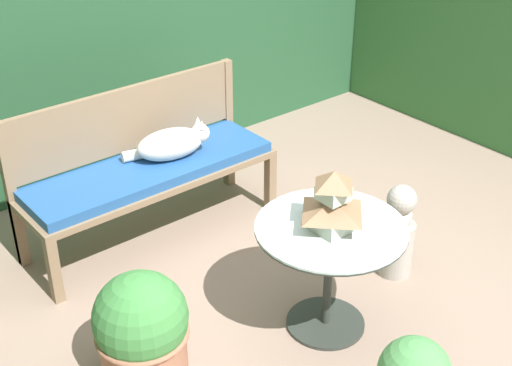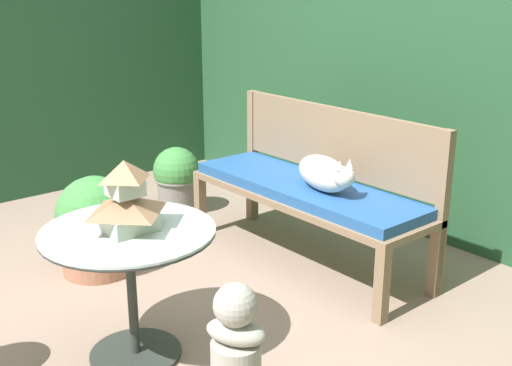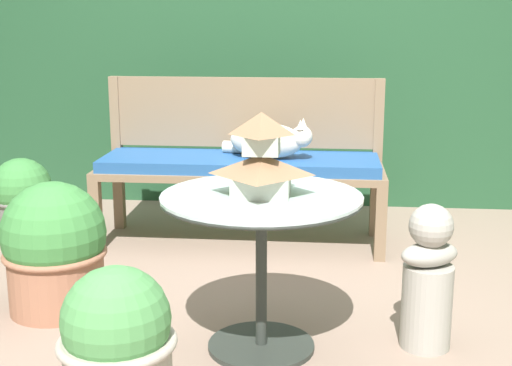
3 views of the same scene
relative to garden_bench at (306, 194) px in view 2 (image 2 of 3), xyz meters
name	(u,v)px [view 2 (image 2 of 3)]	position (x,y,z in m)	size (l,w,h in m)	color
ground	(189,329)	(0.21, -1.01, -0.44)	(30.00, 30.00, 0.00)	gray
foliage_hedge_back	(469,76)	(0.21, 1.30, 0.60)	(6.40, 0.80, 2.08)	#234C2D
garden_bench	(306,194)	(0.00, 0.00, 0.00)	(1.61, 0.51, 0.51)	#7F664C
bench_backrest	(335,149)	(0.00, 0.24, 0.24)	(1.61, 0.06, 0.93)	#7F664C
cat	(325,174)	(0.16, -0.01, 0.17)	(0.52, 0.31, 0.23)	silver
patio_table	(130,257)	(0.24, -1.32, 0.06)	(0.77, 0.77, 0.62)	#2D332D
pagoda_birdhouse	(126,201)	(0.24, -1.32, 0.32)	(0.29, 0.29, 0.31)	#B2BCA8
garden_bust	(236,356)	(0.88, -1.24, -0.16)	(0.28, 0.23, 0.58)	#A39E93
potted_plant_table_far	(177,179)	(-1.25, -0.10, -0.18)	(0.34, 0.34, 0.49)	slate
potted_plant_table_near	(96,226)	(-0.70, -1.03, -0.16)	(0.46, 0.46, 0.58)	#9E664C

